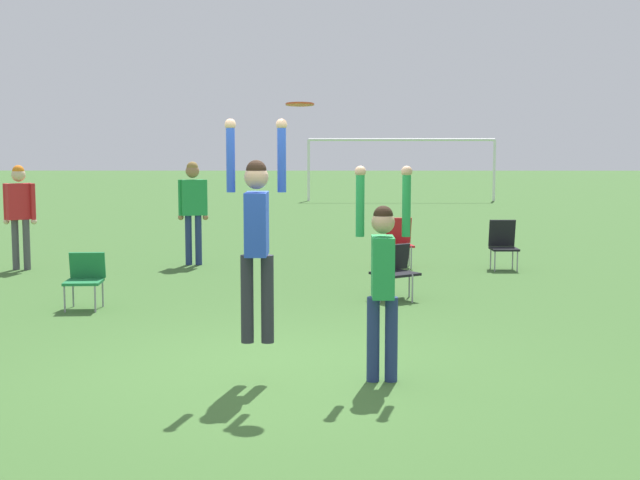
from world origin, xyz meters
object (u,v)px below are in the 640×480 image
Objects in this scene: frisbee at (300,104)px; person_spectator_far at (20,206)px; person_spectator_near at (193,202)px; camping_chair_1 at (394,268)px; person_jumping at (257,226)px; camping_chair_2 at (399,239)px; person_defending at (383,269)px; camping_chair_0 at (85,276)px; camping_chair_3 at (503,242)px.

frisbee is 0.14× the size of person_spectator_far.
frisbee is at bearing -91.08° from person_spectator_near.
camping_chair_1 is 0.43× the size of person_spectator_near.
person_jumping is 2.38× the size of camping_chair_2.
camping_chair_0 is at bearing -133.69° from person_defending.
person_jumping is at bearing -93.96° from person_spectator_near.
frisbee reaches higher than person_spectator_far.
person_spectator_near is at bearing 105.43° from frisbee.
camping_chair_3 is (3.37, 7.30, -2.09)m from frisbee.
camping_chair_0 is 7.38m from camping_chair_3.
camping_chair_2 is 0.48× the size of person_spectator_far.
camping_chair_1 is at bearing 74.21° from frisbee.
camping_chair_0 is at bearing -23.97° from camping_chair_1.
person_defending is at bearing -90.00° from person_jumping.
person_spectator_near is at bearing -11.54° from camping_chair_2.
camping_chair_3 is (1.80, -0.32, -0.01)m from camping_chair_2.
person_jumping reaches higher than camping_chair_1.
person_spectator_far is (-2.10, 3.63, 0.67)m from camping_chair_0.
camping_chair_1 is (4.22, 0.78, 0.00)m from camping_chair_0.
frisbee is 8.06m from camping_chair_2.
camping_chair_0 is 4.29m from camping_chair_1.
person_defending reaches higher than camping_chair_1.
camping_chair_1 is 6.96m from person_spectator_far.
camping_chair_2 is at bearing -130.36° from camping_chair_1.
person_defending is at bearing -6.50° from frisbee.
person_spectator_near reaches higher than person_spectator_far.
camping_chair_1 is 3.31m from camping_chair_2.
camping_chair_0 is at bearing -117.58° from person_spectator_near.
camping_chair_0 is 0.92× the size of camping_chair_1.
frisbee reaches higher than person_defending.
person_jumping reaches higher than person_spectator_near.
camping_chair_3 is (3.77, 7.38, -0.98)m from person_jumping.
person_defending is 2.69× the size of camping_chair_0.
person_jumping is 4.58m from camping_chair_0.
person_jumping is 2.56× the size of camping_chair_1.
person_spectator_far reaches higher than camping_chair_3.
frisbee is 8.31m from camping_chair_3.
person_spectator_far is (-5.85, 7.27, 0.06)m from person_defending.
person_jumping is at bearing -90.00° from person_defending.
person_defending is 1.10× the size of person_spectator_far.
person_spectator_near is at bearing 12.98° from person_jumping.
camping_chair_0 is (-2.99, 3.55, -2.14)m from frisbee.
camping_chair_1 is 0.94× the size of camping_chair_3.
camping_chair_2 is 1.01× the size of camping_chair_3.
person_spectator_far is (-8.45, -0.12, 0.63)m from camping_chair_3.
camping_chair_1 is at bearing -19.79° from person_jumping.
camping_chair_3 is at bearing -21.78° from person_spectator_near.
camping_chair_0 is 0.87× the size of camping_chair_3.
person_jumping is 1.03× the size of person_defending.
camping_chair_1 is (1.63, 4.42, -1.02)m from person_jumping.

